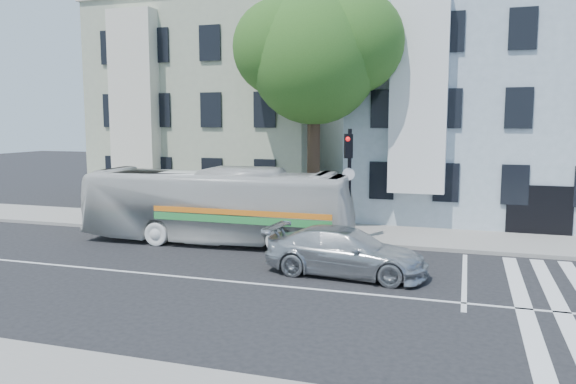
% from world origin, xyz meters
% --- Properties ---
extents(ground, '(120.00, 120.00, 0.00)m').
position_xyz_m(ground, '(0.00, 0.00, 0.00)').
color(ground, black).
rests_on(ground, ground).
extents(sidewalk_far, '(80.00, 4.00, 0.15)m').
position_xyz_m(sidewalk_far, '(0.00, 8.00, 0.07)').
color(sidewalk_far, gray).
rests_on(sidewalk_far, ground).
extents(building_left, '(12.00, 10.00, 11.00)m').
position_xyz_m(building_left, '(-7.00, 15.00, 5.50)').
color(building_left, '#979E84').
rests_on(building_left, ground).
extents(building_right, '(12.00, 10.00, 11.00)m').
position_xyz_m(building_right, '(7.00, 15.00, 5.50)').
color(building_right, '#94A7B1').
rests_on(building_right, ground).
extents(street_tree, '(7.30, 5.90, 11.10)m').
position_xyz_m(street_tree, '(0.06, 8.74, 7.83)').
color(street_tree, '#2D2116').
rests_on(street_tree, ground).
extents(bus, '(3.09, 10.98, 3.03)m').
position_xyz_m(bus, '(-3.03, 4.92, 1.51)').
color(bus, silver).
rests_on(bus, ground).
extents(sedan, '(2.50, 5.31, 1.50)m').
position_xyz_m(sedan, '(2.88, 1.84, 0.75)').
color(sedan, '#B9BDC0').
rests_on(sedan, ground).
extents(hedge, '(8.25, 3.77, 0.70)m').
position_xyz_m(hedge, '(-4.45, 6.80, 0.50)').
color(hedge, '#22591D').
rests_on(hedge, sidewalk_far).
extents(traffic_signal, '(0.45, 0.54, 4.57)m').
position_xyz_m(traffic_signal, '(2.10, 5.94, 2.95)').
color(traffic_signal, black).
rests_on(traffic_signal, ground).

